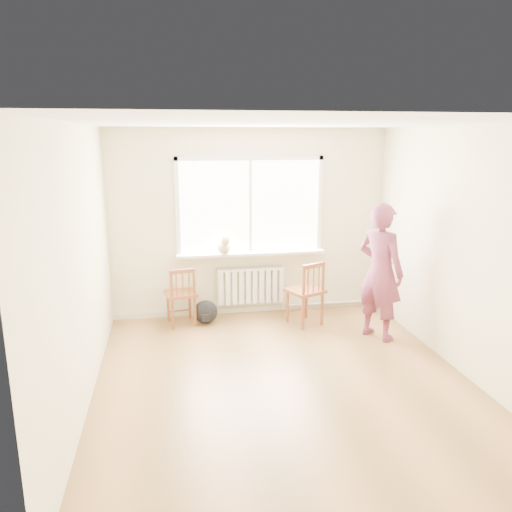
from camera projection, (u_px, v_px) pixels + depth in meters
name	position (u px, v px, depth m)	size (l,w,h in m)	color
floor	(284.00, 381.00, 5.39)	(4.50, 4.50, 0.00)	#A26F42
ceiling	(287.00, 123.00, 4.76)	(4.50, 4.50, 0.00)	white
back_wall	(250.00, 223.00, 7.23)	(4.00, 0.01, 2.70)	beige
window	(250.00, 202.00, 7.13)	(2.12, 0.05, 1.42)	white
windowsill	(251.00, 253.00, 7.22)	(2.15, 0.22, 0.04)	white
radiator	(251.00, 285.00, 7.35)	(1.00, 0.12, 0.55)	white
heating_pipe	(331.00, 303.00, 7.68)	(0.04, 0.04, 1.40)	silver
baseboard	(250.00, 309.00, 7.52)	(4.00, 0.03, 0.08)	beige
chair_left	(182.00, 296.00, 6.91)	(0.48, 0.46, 0.84)	brown
chair_right	(307.00, 293.00, 6.91)	(0.59, 0.58, 0.91)	brown
person	(380.00, 272.00, 6.38)	(0.65, 0.43, 1.78)	#B13B4B
cat	(224.00, 246.00, 7.03)	(0.23, 0.46, 0.31)	#CDBD8C
backpack	(206.00, 312.00, 7.02)	(0.34, 0.25, 0.34)	black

